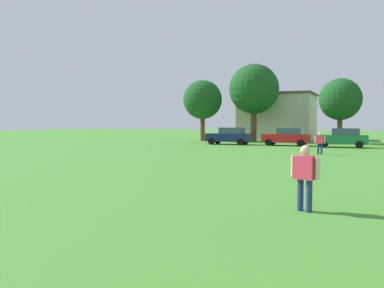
{
  "coord_description": "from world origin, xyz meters",
  "views": [
    {
      "loc": [
        5.46,
        0.47,
        2.24
      ],
      "look_at": [
        1.47,
        9.55,
        1.7
      ],
      "focal_mm": 38.09,
      "sensor_mm": 36.0,
      "label": 1
    }
  ],
  "objects_px": {
    "parked_car_green_2": "(343,138)",
    "tree_right": "(340,99)",
    "bystander_near_trees": "(320,141)",
    "tree_left": "(254,89)",
    "parked_car_navy_0": "(229,136)",
    "parked_car_red_1": "(287,137)",
    "tree_far_left": "(203,100)",
    "adult_bystander": "(305,172)"
  },
  "relations": [
    {
      "from": "parked_car_navy_0",
      "to": "parked_car_green_2",
      "type": "xyz_separation_m",
      "value": [
        10.56,
        -0.46,
        0.0
      ]
    },
    {
      "from": "bystander_near_trees",
      "to": "parked_car_green_2",
      "type": "height_order",
      "value": "parked_car_green_2"
    },
    {
      "from": "parked_car_navy_0",
      "to": "tree_right",
      "type": "relative_size",
      "value": 0.64
    },
    {
      "from": "bystander_near_trees",
      "to": "parked_car_red_1",
      "type": "distance_m",
      "value": 10.23
    },
    {
      "from": "parked_car_red_1",
      "to": "tree_far_left",
      "type": "bearing_deg",
      "value": -28.71
    },
    {
      "from": "parked_car_navy_0",
      "to": "parked_car_red_1",
      "type": "bearing_deg",
      "value": -177.4
    },
    {
      "from": "tree_far_left",
      "to": "tree_left",
      "type": "height_order",
      "value": "tree_left"
    },
    {
      "from": "parked_car_navy_0",
      "to": "tree_far_left",
      "type": "distance_m",
      "value": 9.22
    },
    {
      "from": "parked_car_navy_0",
      "to": "tree_far_left",
      "type": "bearing_deg",
      "value": -49.18
    },
    {
      "from": "parked_car_green_2",
      "to": "tree_left",
      "type": "xyz_separation_m",
      "value": [
        -10.0,
        7.48,
        5.08
      ]
    },
    {
      "from": "parked_car_green_2",
      "to": "tree_left",
      "type": "height_order",
      "value": "tree_left"
    },
    {
      "from": "adult_bystander",
      "to": "parked_car_navy_0",
      "type": "relative_size",
      "value": 0.39
    },
    {
      "from": "adult_bystander",
      "to": "tree_far_left",
      "type": "distance_m",
      "value": 38.24
    },
    {
      "from": "parked_car_red_1",
      "to": "parked_car_green_2",
      "type": "bearing_deg",
      "value": 171.85
    },
    {
      "from": "adult_bystander",
      "to": "bystander_near_trees",
      "type": "bearing_deg",
      "value": 116.95
    },
    {
      "from": "bystander_near_trees",
      "to": "tree_far_left",
      "type": "xyz_separation_m",
      "value": [
        -15.04,
        15.46,
        3.92
      ]
    },
    {
      "from": "parked_car_navy_0",
      "to": "parked_car_green_2",
      "type": "height_order",
      "value": "same"
    },
    {
      "from": "bystander_near_trees",
      "to": "tree_right",
      "type": "xyz_separation_m",
      "value": [
        0.24,
        15.53,
        3.63
      ]
    },
    {
      "from": "parked_car_green_2",
      "to": "tree_far_left",
      "type": "height_order",
      "value": "tree_far_left"
    },
    {
      "from": "parked_car_red_1",
      "to": "tree_far_left",
      "type": "xyz_separation_m",
      "value": [
        -11.04,
        6.04,
        3.97
      ]
    },
    {
      "from": "adult_bystander",
      "to": "tree_far_left",
      "type": "height_order",
      "value": "tree_far_left"
    },
    {
      "from": "parked_car_red_1",
      "to": "tree_left",
      "type": "bearing_deg",
      "value": -53.34
    },
    {
      "from": "parked_car_navy_0",
      "to": "tree_far_left",
      "type": "xyz_separation_m",
      "value": [
        -5.44,
        6.3,
        3.97
      ]
    },
    {
      "from": "parked_car_navy_0",
      "to": "tree_left",
      "type": "distance_m",
      "value": 8.69
    },
    {
      "from": "tree_left",
      "to": "tree_right",
      "type": "xyz_separation_m",
      "value": [
        9.28,
        -0.66,
        -1.4
      ]
    },
    {
      "from": "parked_car_green_2",
      "to": "tree_right",
      "type": "bearing_deg",
      "value": -83.99
    },
    {
      "from": "parked_car_red_1",
      "to": "tree_left",
      "type": "relative_size",
      "value": 0.49
    },
    {
      "from": "parked_car_red_1",
      "to": "tree_left",
      "type": "xyz_separation_m",
      "value": [
        -5.04,
        6.77,
        5.08
      ]
    },
    {
      "from": "bystander_near_trees",
      "to": "parked_car_green_2",
      "type": "xyz_separation_m",
      "value": [
        0.96,
        8.71,
        -0.05
      ]
    },
    {
      "from": "parked_car_green_2",
      "to": "parked_car_red_1",
      "type": "bearing_deg",
      "value": -8.15
    },
    {
      "from": "adult_bystander",
      "to": "parked_car_green_2",
      "type": "distance_m",
      "value": 27.42
    },
    {
      "from": "adult_bystander",
      "to": "parked_car_navy_0",
      "type": "bearing_deg",
      "value": 133.82
    },
    {
      "from": "bystander_near_trees",
      "to": "tree_left",
      "type": "xyz_separation_m",
      "value": [
        -9.04,
        16.19,
        5.03
      ]
    },
    {
      "from": "bystander_near_trees",
      "to": "parked_car_red_1",
      "type": "xyz_separation_m",
      "value": [
        -4.0,
        9.42,
        -0.05
      ]
    },
    {
      "from": "parked_car_navy_0",
      "to": "parked_car_green_2",
      "type": "distance_m",
      "value": 10.57
    },
    {
      "from": "parked_car_navy_0",
      "to": "parked_car_red_1",
      "type": "height_order",
      "value": "same"
    },
    {
      "from": "bystander_near_trees",
      "to": "parked_car_navy_0",
      "type": "distance_m",
      "value": 13.27
    },
    {
      "from": "adult_bystander",
      "to": "tree_far_left",
      "type": "xyz_separation_m",
      "value": [
        -16.74,
        34.17,
        3.84
      ]
    },
    {
      "from": "parked_car_navy_0",
      "to": "tree_right",
      "type": "height_order",
      "value": "tree_right"
    },
    {
      "from": "parked_car_navy_0",
      "to": "tree_far_left",
      "type": "relative_size",
      "value": 0.6
    },
    {
      "from": "adult_bystander",
      "to": "parked_car_red_1",
      "type": "xyz_separation_m",
      "value": [
        -5.7,
        28.12,
        -0.13
      ]
    },
    {
      "from": "bystander_near_trees",
      "to": "parked_car_red_1",
      "type": "height_order",
      "value": "parked_car_red_1"
    }
  ]
}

